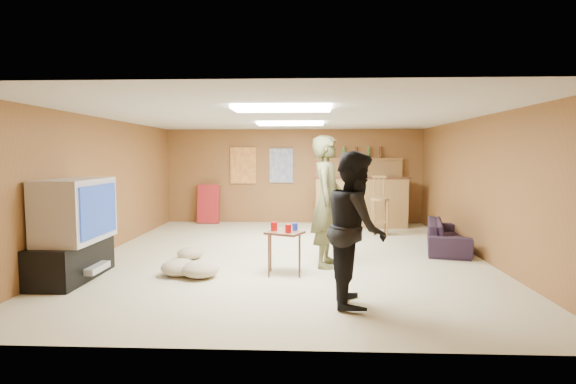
{
  "coord_description": "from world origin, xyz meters",
  "views": [
    {
      "loc": [
        0.31,
        -7.06,
        1.61
      ],
      "look_at": [
        0.0,
        0.2,
        1.0
      ],
      "focal_mm": 28.0,
      "sensor_mm": 36.0,
      "label": 1
    }
  ],
  "objects_px": {
    "tv_body": "(75,210)",
    "tray_table": "(285,253)",
    "sofa": "(448,235)",
    "person_black": "(356,228)",
    "bar_counter": "(360,202)",
    "person_olive": "(328,201)"
  },
  "relations": [
    {
      "from": "tv_body",
      "to": "tray_table",
      "type": "relative_size",
      "value": 1.89
    },
    {
      "from": "sofa",
      "to": "tray_table",
      "type": "bearing_deg",
      "value": 136.98
    },
    {
      "from": "tv_body",
      "to": "sofa",
      "type": "distance_m",
      "value": 5.77
    },
    {
      "from": "person_black",
      "to": "sofa",
      "type": "bearing_deg",
      "value": -32.92
    },
    {
      "from": "tv_body",
      "to": "bar_counter",
      "type": "bearing_deg",
      "value": 47.0
    },
    {
      "from": "sofa",
      "to": "person_black",
      "type": "bearing_deg",
      "value": 161.04
    },
    {
      "from": "tv_body",
      "to": "bar_counter",
      "type": "height_order",
      "value": "tv_body"
    },
    {
      "from": "bar_counter",
      "to": "person_black",
      "type": "relative_size",
      "value": 1.21
    },
    {
      "from": "person_black",
      "to": "tray_table",
      "type": "distance_m",
      "value": 1.49
    },
    {
      "from": "person_black",
      "to": "tv_body",
      "type": "bearing_deg",
      "value": 77.79
    },
    {
      "from": "tray_table",
      "to": "tv_body",
      "type": "bearing_deg",
      "value": -172.71
    },
    {
      "from": "person_black",
      "to": "sofa",
      "type": "height_order",
      "value": "person_black"
    },
    {
      "from": "bar_counter",
      "to": "person_olive",
      "type": "distance_m",
      "value": 3.74
    },
    {
      "from": "person_black",
      "to": "tray_table",
      "type": "relative_size",
      "value": 2.82
    },
    {
      "from": "bar_counter",
      "to": "tray_table",
      "type": "height_order",
      "value": "bar_counter"
    },
    {
      "from": "person_olive",
      "to": "bar_counter",
      "type": "bearing_deg",
      "value": -2.28
    },
    {
      "from": "tv_body",
      "to": "bar_counter",
      "type": "relative_size",
      "value": 0.55
    },
    {
      "from": "bar_counter",
      "to": "person_black",
      "type": "bearing_deg",
      "value": -97.27
    },
    {
      "from": "bar_counter",
      "to": "sofa",
      "type": "relative_size",
      "value": 1.2
    },
    {
      "from": "tv_body",
      "to": "tray_table",
      "type": "distance_m",
      "value": 2.75
    },
    {
      "from": "person_olive",
      "to": "person_black",
      "type": "xyz_separation_m",
      "value": [
        0.23,
        -1.62,
        -0.12
      ]
    },
    {
      "from": "tv_body",
      "to": "tray_table",
      "type": "bearing_deg",
      "value": 7.29
    }
  ]
}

